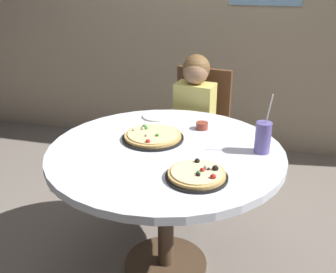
{
  "coord_description": "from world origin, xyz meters",
  "views": [
    {
      "loc": [
        0.5,
        -1.83,
        1.64
      ],
      "look_at": [
        0.0,
        0.05,
        0.8
      ],
      "focal_mm": 43.29,
      "sensor_mm": 36.0,
      "label": 1
    }
  ],
  "objects_px": {
    "sauce_bowl": "(202,126)",
    "chair_wooden": "(199,128)",
    "soda_cup": "(263,137)",
    "plate_small": "(157,116)",
    "dining_table": "(166,166)",
    "pizza_cheese": "(153,136)",
    "pizza_veggie": "(197,175)",
    "diner_child": "(190,143)"
  },
  "relations": [
    {
      "from": "sauce_bowl",
      "to": "chair_wooden",
      "type": "bearing_deg",
      "value": 102.18
    },
    {
      "from": "soda_cup",
      "to": "plate_small",
      "type": "relative_size",
      "value": 1.71
    },
    {
      "from": "dining_table",
      "to": "soda_cup",
      "type": "distance_m",
      "value": 0.52
    },
    {
      "from": "pizza_cheese",
      "to": "plate_small",
      "type": "xyz_separation_m",
      "value": [
        -0.07,
        0.33,
        -0.01
      ]
    },
    {
      "from": "pizza_veggie",
      "to": "plate_small",
      "type": "relative_size",
      "value": 1.56
    },
    {
      "from": "plate_small",
      "to": "sauce_bowl",
      "type": "bearing_deg",
      "value": -21.61
    },
    {
      "from": "soda_cup",
      "to": "chair_wooden",
      "type": "bearing_deg",
      "value": 121.05
    },
    {
      "from": "soda_cup",
      "to": "sauce_bowl",
      "type": "distance_m",
      "value": 0.42
    },
    {
      "from": "chair_wooden",
      "to": "sauce_bowl",
      "type": "xyz_separation_m",
      "value": [
        0.12,
        -0.55,
        0.24
      ]
    },
    {
      "from": "plate_small",
      "to": "dining_table",
      "type": "bearing_deg",
      "value": -68.45
    },
    {
      "from": "soda_cup",
      "to": "sauce_bowl",
      "type": "bearing_deg",
      "value": 146.92
    },
    {
      "from": "diner_child",
      "to": "plate_small",
      "type": "height_order",
      "value": "diner_child"
    },
    {
      "from": "dining_table",
      "to": "pizza_veggie",
      "type": "height_order",
      "value": "pizza_veggie"
    },
    {
      "from": "dining_table",
      "to": "diner_child",
      "type": "relative_size",
      "value": 1.13
    },
    {
      "from": "pizza_veggie",
      "to": "sauce_bowl",
      "type": "bearing_deg",
      "value": 98.45
    },
    {
      "from": "chair_wooden",
      "to": "sauce_bowl",
      "type": "relative_size",
      "value": 13.57
    },
    {
      "from": "dining_table",
      "to": "pizza_veggie",
      "type": "relative_size",
      "value": 4.35
    },
    {
      "from": "dining_table",
      "to": "chair_wooden",
      "type": "height_order",
      "value": "chair_wooden"
    },
    {
      "from": "soda_cup",
      "to": "plate_small",
      "type": "bearing_deg",
      "value": 151.97
    },
    {
      "from": "chair_wooden",
      "to": "sauce_bowl",
      "type": "height_order",
      "value": "chair_wooden"
    },
    {
      "from": "pizza_cheese",
      "to": "dining_table",
      "type": "bearing_deg",
      "value": -46.57
    },
    {
      "from": "pizza_cheese",
      "to": "plate_small",
      "type": "relative_size",
      "value": 1.87
    },
    {
      "from": "dining_table",
      "to": "soda_cup",
      "type": "relative_size",
      "value": 3.99
    },
    {
      "from": "chair_wooden",
      "to": "plate_small",
      "type": "relative_size",
      "value": 5.28
    },
    {
      "from": "diner_child",
      "to": "pizza_cheese",
      "type": "distance_m",
      "value": 0.65
    },
    {
      "from": "pizza_cheese",
      "to": "plate_small",
      "type": "bearing_deg",
      "value": 102.32
    },
    {
      "from": "diner_child",
      "to": "sauce_bowl",
      "type": "distance_m",
      "value": 0.49
    },
    {
      "from": "dining_table",
      "to": "sauce_bowl",
      "type": "height_order",
      "value": "sauce_bowl"
    },
    {
      "from": "chair_wooden",
      "to": "soda_cup",
      "type": "bearing_deg",
      "value": -58.95
    },
    {
      "from": "pizza_veggie",
      "to": "sauce_bowl",
      "type": "height_order",
      "value": "pizza_veggie"
    },
    {
      "from": "soda_cup",
      "to": "sauce_bowl",
      "type": "height_order",
      "value": "soda_cup"
    },
    {
      "from": "diner_child",
      "to": "sauce_bowl",
      "type": "height_order",
      "value": "diner_child"
    },
    {
      "from": "dining_table",
      "to": "soda_cup",
      "type": "bearing_deg",
      "value": 10.86
    },
    {
      "from": "chair_wooden",
      "to": "pizza_veggie",
      "type": "distance_m",
      "value": 1.17
    },
    {
      "from": "chair_wooden",
      "to": "plate_small",
      "type": "bearing_deg",
      "value": -113.47
    },
    {
      "from": "diner_child",
      "to": "soda_cup",
      "type": "xyz_separation_m",
      "value": [
        0.49,
        -0.6,
        0.35
      ]
    },
    {
      "from": "pizza_cheese",
      "to": "diner_child",
      "type": "bearing_deg",
      "value": 81.13
    },
    {
      "from": "pizza_veggie",
      "to": "sauce_bowl",
      "type": "xyz_separation_m",
      "value": [
        -0.09,
        0.58,
        0.0
      ]
    },
    {
      "from": "sauce_bowl",
      "to": "plate_small",
      "type": "distance_m",
      "value": 0.33
    },
    {
      "from": "pizza_veggie",
      "to": "soda_cup",
      "type": "distance_m",
      "value": 0.44
    },
    {
      "from": "pizza_veggie",
      "to": "sauce_bowl",
      "type": "relative_size",
      "value": 4.02
    },
    {
      "from": "plate_small",
      "to": "pizza_cheese",
      "type": "bearing_deg",
      "value": -77.68
    }
  ]
}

